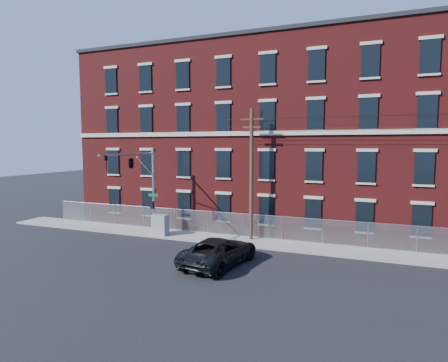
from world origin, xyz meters
TOP-DOWN VIEW (x-y plane):
  - ground at (0.00, 0.00)m, footprint 140.00×140.00m
  - sidewalk at (12.00, 5.00)m, footprint 65.00×3.00m
  - mill_building at (12.00, 13.93)m, footprint 55.30×14.32m
  - chain_link_fence at (12.00, 6.30)m, footprint 59.06×0.06m
  - traffic_signal_mast at (-6.00, 2.18)m, footprint 0.90×6.75m
  - utility_pole_near at (2.00, 5.60)m, footprint 1.80×0.28m
  - pickup_truck at (1.89, -0.67)m, footprint 3.76×6.42m
  - utility_cabinet at (-5.26, 4.20)m, footprint 1.38×0.80m

SIDE VIEW (x-z plane):
  - ground at x=0.00m, z-range 0.00..0.00m
  - sidewalk at x=12.00m, z-range 0.00..0.12m
  - pickup_truck at x=1.89m, z-range 0.00..1.68m
  - utility_cabinet at x=-5.26m, z-range 0.12..1.77m
  - chain_link_fence at x=12.00m, z-range 0.13..1.98m
  - utility_pole_near at x=2.00m, z-range 0.34..10.34m
  - traffic_signal_mast at x=-6.00m, z-range 1.89..8.89m
  - mill_building at x=12.00m, z-range 0.00..16.30m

